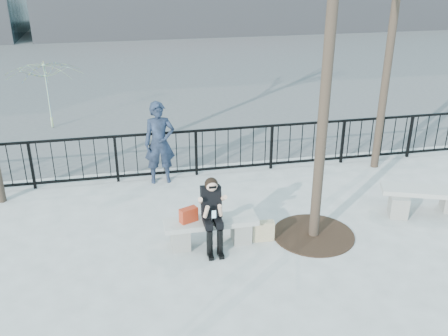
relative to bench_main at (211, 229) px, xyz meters
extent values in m
plane|color=gray|center=(0.00, 0.00, -0.30)|extent=(120.00, 120.00, 0.00)
cube|color=#474747|center=(0.00, 15.00, -0.30)|extent=(60.00, 23.00, 0.01)
cube|color=black|center=(0.00, 3.00, 0.78)|extent=(14.00, 0.05, 0.05)
cube|color=black|center=(0.00, 3.00, -0.18)|extent=(14.00, 0.05, 0.05)
cube|color=#2D2D30|center=(3.00, 21.96, 0.90)|extent=(18.00, 0.08, 2.40)
cylinder|color=black|center=(1.90, -0.10, 3.45)|extent=(0.18, 0.18, 7.50)
cylinder|color=black|center=(4.50, 2.60, 3.20)|extent=(0.18, 0.18, 7.00)
cylinder|color=black|center=(1.90, -0.10, -0.29)|extent=(1.50, 1.50, 0.02)
cube|color=slate|center=(-0.55, 0.00, -0.10)|extent=(0.32, 0.38, 0.40)
cube|color=slate|center=(0.55, 0.00, -0.10)|extent=(0.32, 0.38, 0.40)
cube|color=gray|center=(0.00, 0.00, 0.14)|extent=(1.65, 0.46, 0.09)
cube|color=slate|center=(3.80, 0.28, -0.09)|extent=(0.34, 0.40, 0.43)
cube|color=gray|center=(4.39, 0.28, 0.17)|extent=(1.76, 0.49, 0.10)
cube|color=#A52B14|center=(-0.39, 0.02, 0.32)|extent=(0.34, 0.25, 0.26)
cube|color=beige|center=(0.94, -0.07, -0.11)|extent=(0.41, 0.17, 0.37)
imported|color=black|center=(-0.64, 2.80, 0.63)|extent=(0.68, 0.45, 1.86)
imported|color=yellow|center=(-3.47, 7.10, 0.69)|extent=(2.75, 2.78, 1.98)
camera|label=1|loc=(-1.32, -7.52, 4.55)|focal=40.00mm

